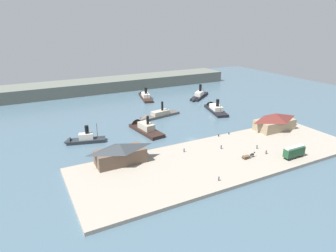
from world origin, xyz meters
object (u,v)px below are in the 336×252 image
at_px(street_tram, 294,151).
at_px(mooring_post_center_west, 229,133).
at_px(pedestrian_near_east_shed, 219,179).
at_px(pedestrian_at_waters_edge, 266,152).
at_px(pedestrian_walking_east, 184,150).
at_px(horse_cart, 248,156).
at_px(ferry_approaching_west, 198,96).
at_px(ferry_mid_harbor, 214,108).
at_px(ferry_shed_customs_shed, 275,121).
at_px(ferry_approaching_east, 145,96).
at_px(ferry_moored_east, 156,116).
at_px(mooring_post_east, 219,135).
at_px(ferry_departing_north, 82,140).
at_px(pedestrian_standing_center, 221,147).
at_px(ferry_shed_east_terminal, 120,153).
at_px(ferry_moored_west, 143,128).
at_px(pedestrian_walking_west, 257,147).

height_order(street_tram, mooring_post_center_west, street_tram).
relative_size(pedestrian_near_east_shed, pedestrian_at_waters_edge, 0.93).
height_order(pedestrian_walking_east, pedestrian_at_waters_edge, pedestrian_at_waters_edge).
height_order(horse_cart, ferry_approaching_west, ferry_approaching_west).
bearing_deg(ferry_mid_harbor, ferry_shed_customs_shed, -84.40).
height_order(ferry_mid_harbor, ferry_approaching_east, ferry_mid_harbor).
relative_size(street_tram, ferry_moored_east, 0.35).
bearing_deg(mooring_post_east, ferry_mid_harbor, 56.61).
xyz_separation_m(ferry_shed_customs_shed, street_tram, (-16.39, -24.99, -1.35)).
distance_m(ferry_shed_customs_shed, pedestrian_near_east_shed, 56.77).
height_order(ferry_approaching_east, ferry_departing_north, ferry_departing_north).
relative_size(pedestrian_standing_center, ferry_moored_east, 0.07).
height_order(ferry_shed_customs_shed, ferry_approaching_east, ferry_shed_customs_shed).
xyz_separation_m(mooring_post_center_west, ferry_mid_harbor, (18.32, 36.24, -0.35)).
xyz_separation_m(street_tram, ferry_approaching_west, (19.24, 92.94, -2.37)).
bearing_deg(pedestrian_walking_east, pedestrian_at_waters_edge, -30.91).
bearing_deg(ferry_moored_east, pedestrian_standing_center, -84.99).
distance_m(pedestrian_standing_center, mooring_post_east, 13.18).
bearing_deg(mooring_post_east, ferry_departing_north, 156.33).
relative_size(horse_cart, mooring_post_center_west, 6.26).
bearing_deg(pedestrian_standing_center, horse_cart, -71.16).
bearing_deg(street_tram, ferry_approaching_east, 95.59).
height_order(ferry_shed_east_terminal, pedestrian_standing_center, ferry_shed_east_terminal).
xyz_separation_m(ferry_shed_east_terminal, ferry_shed_customs_shed, (73.76, -0.42, 0.25)).
bearing_deg(ferry_approaching_west, ferry_moored_west, -145.69).
relative_size(street_tram, ferry_approaching_west, 0.38).
distance_m(pedestrian_walking_west, ferry_moored_east, 59.27).
bearing_deg(ferry_shed_east_terminal, ferry_moored_west, 54.66).
bearing_deg(ferry_shed_customs_shed, ferry_mid_harbor, 95.60).
bearing_deg(ferry_moored_east, ferry_shed_east_terminal, -128.14).
bearing_deg(mooring_post_center_west, street_tram, -78.67).
xyz_separation_m(pedestrian_walking_east, mooring_post_center_west, (27.02, 6.89, -0.32)).
distance_m(ferry_shed_east_terminal, pedestrian_walking_east, 24.70).
distance_m(street_tram, pedestrian_standing_center, 26.40).
bearing_deg(ferry_moored_west, ferry_approaching_east, 65.74).
relative_size(horse_cart, ferry_moored_east, 0.22).
xyz_separation_m(pedestrian_walking_east, pedestrian_walking_west, (26.88, -10.52, 0.02)).
bearing_deg(mooring_post_center_west, ferry_shed_customs_shed, -11.92).
distance_m(horse_cart, ferry_mid_harbor, 64.56).
bearing_deg(ferry_shed_customs_shed, pedestrian_walking_east, -177.48).
xyz_separation_m(pedestrian_walking_east, ferry_approaching_west, (52.21, 70.13, -0.57)).
relative_size(pedestrian_at_waters_edge, ferry_approaching_east, 0.07).
bearing_deg(ferry_departing_north, street_tram, -39.26).
bearing_deg(mooring_post_east, mooring_post_center_west, 0.24).
distance_m(street_tram, ferry_moored_west, 65.98).
relative_size(pedestrian_standing_center, ferry_departing_north, 0.10).
bearing_deg(ferry_shed_east_terminal, mooring_post_east, 5.33).
distance_m(pedestrian_near_east_shed, ferry_approaching_west, 107.72).
distance_m(pedestrian_walking_east, mooring_post_east, 22.52).
distance_m(mooring_post_center_west, ferry_approaching_east, 81.98).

